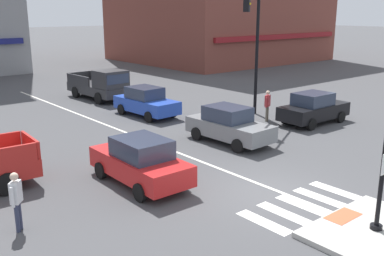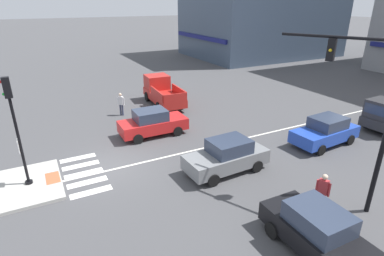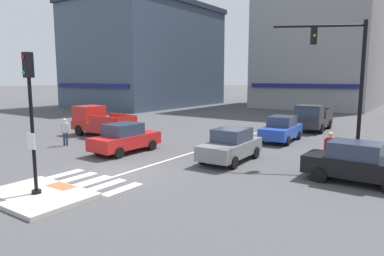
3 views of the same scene
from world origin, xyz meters
TOP-DOWN VIEW (x-y plane):
  - ground_plane at (0.00, 0.00)m, footprint 300.00×300.00m
  - traffic_island at (0.00, -3.61)m, footprint 3.73×2.66m
  - tactile_pad_front at (0.00, -2.63)m, footprint 1.10×0.60m
  - signal_pole at (0.00, -3.62)m, footprint 0.44×0.38m
  - crosswalk_stripe_a at (-1.78, -1.25)m, footprint 0.44×1.80m
  - crosswalk_stripe_b at (-0.89, -1.25)m, footprint 0.44×1.80m
  - crosswalk_stripe_c at (0.00, -1.25)m, footprint 0.44×1.80m
  - crosswalk_stripe_d at (0.89, -1.25)m, footprint 0.44×1.80m
  - crosswalk_stripe_e at (1.78, -1.25)m, footprint 0.44×1.80m
  - lane_centre_line at (0.27, 10.00)m, footprint 0.14×28.00m
  - traffic_light_mast at (7.54, 7.86)m, footprint 3.84×2.05m
  - building_corner_left at (-2.63, 43.34)m, footprint 15.00×21.06m
  - building_corner_right at (-24.32, 29.02)m, footprint 14.91×21.07m
  - car_black_cross_right at (8.85, 4.67)m, footprint 4.13×1.90m
  - car_grey_eastbound_mid at (2.97, 5.01)m, footprint 1.96×4.16m
  - car_blue_eastbound_far at (3.04, 11.72)m, footprint 2.02×4.19m
  - car_red_westbound_near at (-2.83, 3.41)m, footprint 1.87×4.11m
  - pickup_truck_red_cross_left at (-8.49, 6.38)m, footprint 5.20×2.27m
  - pickup_truck_charcoal_eastbound_distant at (3.40, 17.45)m, footprint 2.25×5.19m
  - pedestrian_at_curb_left at (-7.24, 2.70)m, footprint 0.40×0.44m
  - pedestrian_waiting_far_side at (7.33, 6.53)m, footprint 0.51×0.34m

SIDE VIEW (x-z plane):
  - ground_plane at x=0.00m, z-range 0.00..0.00m
  - crosswalk_stripe_a at x=-1.78m, z-range 0.00..0.01m
  - crosswalk_stripe_b at x=-0.89m, z-range 0.00..0.01m
  - crosswalk_stripe_c at x=0.00m, z-range 0.00..0.01m
  - crosswalk_stripe_d at x=0.89m, z-range 0.00..0.01m
  - crosswalk_stripe_e at x=1.78m, z-range 0.00..0.01m
  - lane_centre_line at x=0.27m, z-range 0.00..0.01m
  - traffic_island at x=0.00m, z-range 0.00..0.15m
  - tactile_pad_front at x=0.00m, z-range 0.15..0.16m
  - car_black_cross_right at x=8.85m, z-range -0.01..1.63m
  - car_grey_eastbound_mid at x=2.97m, z-range -0.01..1.63m
  - car_blue_eastbound_far at x=3.04m, z-range -0.01..1.63m
  - car_red_westbound_near at x=-2.83m, z-range -0.01..1.63m
  - pickup_truck_red_cross_left at x=-8.49m, z-range -0.06..2.02m
  - pickup_truck_charcoal_eastbound_distant at x=3.40m, z-range -0.06..2.02m
  - pedestrian_at_curb_left at x=-7.24m, z-range 0.15..1.82m
  - pedestrian_waiting_far_side at x=7.33m, z-range 0.15..1.82m
  - signal_pole at x=0.00m, z-range 0.64..5.48m
  - traffic_light_mast at x=7.54m, z-range 0.99..7.80m
  - building_corner_right at x=-24.32m, z-range 0.02..14.58m
  - building_corner_left at x=-2.63m, z-range 0.02..22.62m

